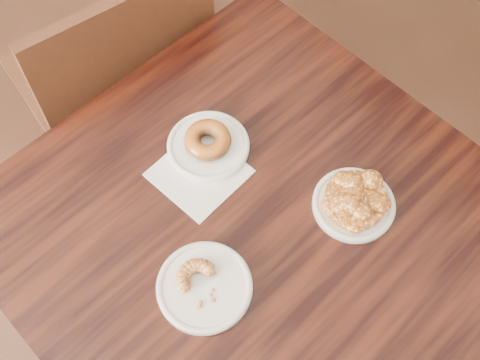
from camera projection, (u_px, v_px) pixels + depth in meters
floor at (221, 246)px, 1.92m from camera, size 5.00×5.00×0.00m
cafe_table at (253, 287)px, 1.46m from camera, size 1.02×1.02×0.75m
chair_far at (108, 77)px, 1.69m from camera, size 0.49×0.49×0.90m
napkin at (199, 173)px, 1.19m from camera, size 0.19×0.19×0.00m
plate_donut at (208, 146)px, 1.21m from camera, size 0.17×0.17×0.01m
plate_cruller at (205, 287)px, 1.07m from camera, size 0.17×0.17×0.01m
plate_fritter at (354, 205)px, 1.15m from camera, size 0.16×0.16×0.01m
glazed_donut at (208, 140)px, 1.19m from camera, size 0.09×0.09×0.03m
apple_fritter at (356, 199)px, 1.13m from camera, size 0.16×0.16×0.04m
cruller_fragment at (204, 284)px, 1.05m from camera, size 0.09×0.09×0.02m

